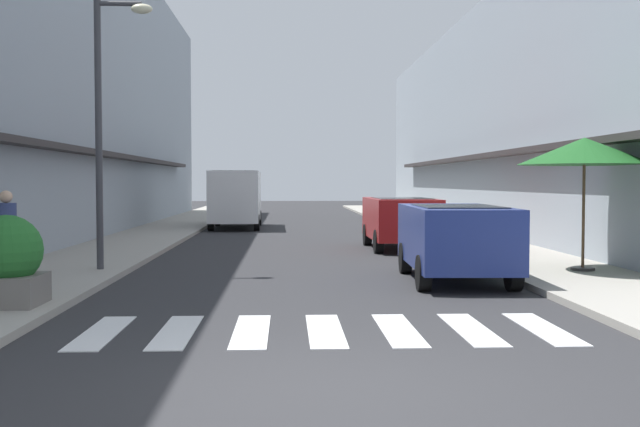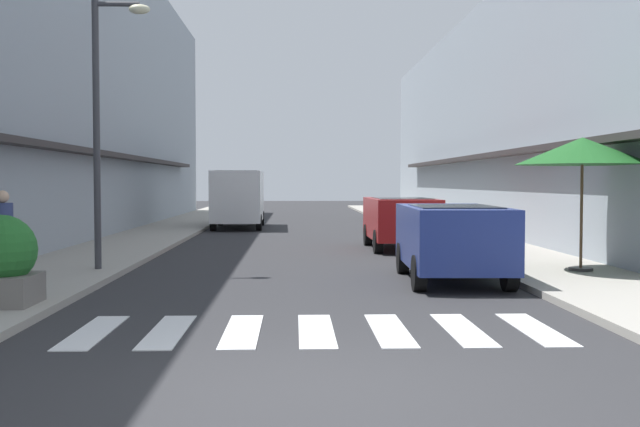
{
  "view_description": "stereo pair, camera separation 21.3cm",
  "coord_description": "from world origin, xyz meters",
  "px_view_note": "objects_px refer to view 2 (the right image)",
  "views": [
    {
      "loc": [
        -0.49,
        -6.78,
        1.92
      ],
      "look_at": [
        0.44,
        14.34,
        1.03
      ],
      "focal_mm": 42.24,
      "sensor_mm": 36.0,
      "label": 1
    },
    {
      "loc": [
        -0.28,
        -6.79,
        1.92
      ],
      "look_at": [
        0.44,
        14.34,
        1.03
      ],
      "focal_mm": 42.24,
      "sensor_mm": 36.0,
      "label": 2
    }
  ],
  "objects_px": {
    "parked_car_near": "(452,234)",
    "cafe_umbrella": "(582,152)",
    "parked_car_mid": "(401,217)",
    "street_lamp": "(105,104)",
    "pedestrian_walking_near": "(3,236)",
    "planter_corner": "(1,261)",
    "delivery_van": "(239,194)"
  },
  "relations": [
    {
      "from": "street_lamp",
      "to": "planter_corner",
      "type": "height_order",
      "value": "street_lamp"
    },
    {
      "from": "street_lamp",
      "to": "pedestrian_walking_near",
      "type": "relative_size",
      "value": 3.37
    },
    {
      "from": "parked_car_near",
      "to": "cafe_umbrella",
      "type": "distance_m",
      "value": 3.3
    },
    {
      "from": "cafe_umbrella",
      "to": "planter_corner",
      "type": "xyz_separation_m",
      "value": [
        -10.11,
        -3.89,
        -1.77
      ]
    },
    {
      "from": "parked_car_mid",
      "to": "street_lamp",
      "type": "relative_size",
      "value": 0.71
    },
    {
      "from": "parked_car_mid",
      "to": "cafe_umbrella",
      "type": "distance_m",
      "value": 7.03
    },
    {
      "from": "planter_corner",
      "to": "street_lamp",
      "type": "bearing_deg",
      "value": 84.74
    },
    {
      "from": "parked_car_mid",
      "to": "delivery_van",
      "type": "xyz_separation_m",
      "value": [
        -5.34,
        10.01,
        0.49
      ]
    },
    {
      "from": "parked_car_near",
      "to": "cafe_umbrella",
      "type": "xyz_separation_m",
      "value": [
        2.79,
        0.72,
        1.61
      ]
    },
    {
      "from": "delivery_van",
      "to": "planter_corner",
      "type": "height_order",
      "value": "delivery_van"
    },
    {
      "from": "parked_car_near",
      "to": "delivery_van",
      "type": "distance_m",
      "value": 17.81
    },
    {
      "from": "street_lamp",
      "to": "pedestrian_walking_near",
      "type": "xyz_separation_m",
      "value": [
        -1.16,
        -2.49,
        -2.53
      ]
    },
    {
      "from": "pedestrian_walking_near",
      "to": "planter_corner",
      "type": "bearing_deg",
      "value": -149.8
    },
    {
      "from": "planter_corner",
      "to": "parked_car_mid",
      "type": "bearing_deg",
      "value": 54.16
    },
    {
      "from": "street_lamp",
      "to": "pedestrian_walking_near",
      "type": "distance_m",
      "value": 3.73
    },
    {
      "from": "parked_car_near",
      "to": "planter_corner",
      "type": "bearing_deg",
      "value": -156.59
    },
    {
      "from": "parked_car_near",
      "to": "street_lamp",
      "type": "height_order",
      "value": "street_lamp"
    },
    {
      "from": "parked_car_near",
      "to": "pedestrian_walking_near",
      "type": "distance_m",
      "value": 8.14
    },
    {
      "from": "street_lamp",
      "to": "cafe_umbrella",
      "type": "distance_m",
      "value": 9.77
    },
    {
      "from": "parked_car_mid",
      "to": "cafe_umbrella",
      "type": "bearing_deg",
      "value": -65.95
    },
    {
      "from": "street_lamp",
      "to": "pedestrian_walking_near",
      "type": "height_order",
      "value": "street_lamp"
    },
    {
      "from": "delivery_van",
      "to": "cafe_umbrella",
      "type": "bearing_deg",
      "value": -63.44
    },
    {
      "from": "parked_car_near",
      "to": "parked_car_mid",
      "type": "distance_m",
      "value": 6.97
    },
    {
      "from": "cafe_umbrella",
      "to": "street_lamp",
      "type": "bearing_deg",
      "value": 176.19
    },
    {
      "from": "parked_car_near",
      "to": "parked_car_mid",
      "type": "xyz_separation_m",
      "value": [
        -0.0,
        6.97,
        -0.0
      ]
    },
    {
      "from": "parked_car_mid",
      "to": "cafe_umbrella",
      "type": "relative_size",
      "value": 1.46
    },
    {
      "from": "parked_car_near",
      "to": "parked_car_mid",
      "type": "relative_size",
      "value": 1.02
    },
    {
      "from": "parked_car_mid",
      "to": "planter_corner",
      "type": "distance_m",
      "value": 12.51
    },
    {
      "from": "cafe_umbrella",
      "to": "planter_corner",
      "type": "relative_size",
      "value": 2.04
    },
    {
      "from": "parked_car_mid",
      "to": "street_lamp",
      "type": "distance_m",
      "value": 9.26
    },
    {
      "from": "delivery_van",
      "to": "pedestrian_walking_near",
      "type": "bearing_deg",
      "value": -98.57
    },
    {
      "from": "parked_car_mid",
      "to": "street_lamp",
      "type": "height_order",
      "value": "street_lamp"
    }
  ]
}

